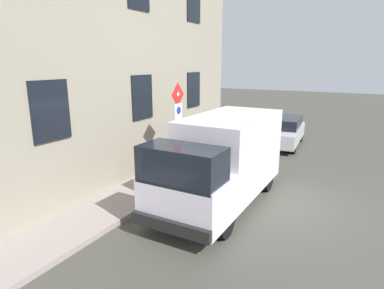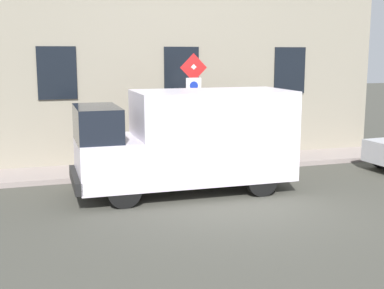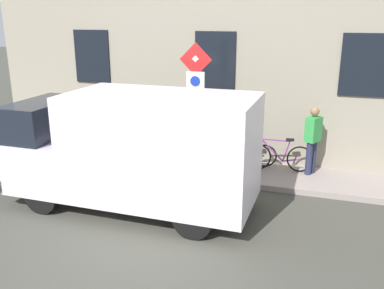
{
  "view_description": "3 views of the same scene",
  "coord_description": "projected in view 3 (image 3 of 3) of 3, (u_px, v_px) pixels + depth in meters",
  "views": [
    {
      "loc": [
        -2.13,
        9.02,
        3.99
      ],
      "look_at": [
        3.07,
        -0.48,
        1.27
      ],
      "focal_mm": 30.48,
      "sensor_mm": 36.0,
      "label": 1
    },
    {
      "loc": [
        -10.39,
        4.47,
        3.39
      ],
      "look_at": [
        2.56,
        0.36,
        0.96
      ],
      "focal_mm": 47.8,
      "sensor_mm": 36.0,
      "label": 2
    },
    {
      "loc": [
        -6.23,
        -2.87,
        4.0
      ],
      "look_at": [
        2.92,
        0.06,
        1.04
      ],
      "focal_mm": 39.43,
      "sensor_mm": 36.0,
      "label": 3
    }
  ],
  "objects": [
    {
      "name": "sidewalk_slab",
      "position": [
        206.0,
        169.0,
        11.24
      ],
      "size": [
        1.69,
        15.45,
        0.14
      ],
      "primitive_type": "cube",
      "color": "gray",
      "rests_on": "ground_plane"
    },
    {
      "name": "sign_post_stacked",
      "position": [
        196.0,
        91.0,
        10.04
      ],
      "size": [
        0.15,
        0.56,
        3.13
      ],
      "color": "#474C47",
      "rests_on": "sidewalk_slab"
    },
    {
      "name": "litter_bin",
      "position": [
        168.0,
        153.0,
        10.89
      ],
      "size": [
        0.44,
        0.44,
        0.9
      ],
      "primitive_type": "cylinder",
      "color": "#2D5133",
      "rests_on": "sidewalk_slab"
    },
    {
      "name": "delivery_van",
      "position": [
        135.0,
        148.0,
        8.78
      ],
      "size": [
        2.06,
        5.35,
        2.5
      ],
      "rotation": [
        0.0,
        0.0,
        1.56
      ],
      "color": "white",
      "rests_on": "ground_plane"
    },
    {
      "name": "bicycle_blue",
      "position": [
        244.0,
        153.0,
        11.1
      ],
      "size": [
        0.46,
        1.72,
        0.89
      ],
      "rotation": [
        0.0,
        0.0,
        1.69
      ],
      "color": "black",
      "rests_on": "sidewalk_slab"
    },
    {
      "name": "bicycle_purple",
      "position": [
        279.0,
        156.0,
        10.83
      ],
      "size": [
        0.5,
        1.72,
        0.89
      ],
      "rotation": [
        0.0,
        0.0,
        1.71
      ],
      "color": "black",
      "rests_on": "sidewalk_slab"
    },
    {
      "name": "ground_plane",
      "position": [
        146.0,
        244.0,
        7.69
      ],
      "size": [
        80.0,
        80.0,
        0.0
      ],
      "primitive_type": "plane",
      "color": "#42413A"
    },
    {
      "name": "bicycle_orange",
      "position": [
        211.0,
        150.0,
        11.36
      ],
      "size": [
        0.46,
        1.72,
        0.89
      ],
      "rotation": [
        0.0,
        0.0,
        1.64
      ],
      "color": "black",
      "rests_on": "sidewalk_slab"
    },
    {
      "name": "pedestrian",
      "position": [
        313.0,
        138.0,
        10.44
      ],
      "size": [
        0.48,
        0.42,
        1.72
      ],
      "rotation": [
        0.0,
        0.0,
        1.08
      ],
      "color": "#262B47",
      "rests_on": "sidewalk_slab"
    }
  ]
}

